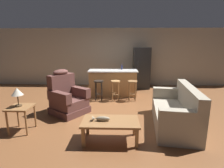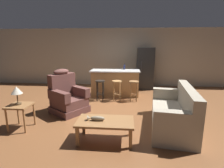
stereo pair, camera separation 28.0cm
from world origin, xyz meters
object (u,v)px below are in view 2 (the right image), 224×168
(coffee_table, at_px, (105,123))
(kitchen_island, at_px, (115,83))
(bar_stool_middle, at_px, (117,87))
(bottle_tall_green, at_px, (124,67))
(refrigerator, at_px, (145,68))
(table_lamp, at_px, (17,91))
(bar_stool_right, at_px, (134,87))
(couch, at_px, (175,113))
(recliner_near_lamp, at_px, (67,97))
(end_table, at_px, (20,109))
(fish_figurine, at_px, (96,118))
(bar_stool_left, at_px, (100,87))

(coffee_table, relative_size, kitchen_island, 0.61)
(bar_stool_middle, xyz_separation_m, bottle_tall_green, (0.23, 0.85, 0.56))
(kitchen_island, distance_m, refrigerator, 1.74)
(table_lamp, bearing_deg, bar_stool_right, 40.62)
(table_lamp, height_order, refrigerator, refrigerator)
(couch, distance_m, refrigerator, 3.78)
(coffee_table, distance_m, recliner_near_lamp, 1.92)
(recliner_near_lamp, relative_size, end_table, 2.14)
(bar_stool_middle, bearing_deg, coffee_table, -91.37)
(fish_figurine, height_order, bar_stool_middle, bar_stool_middle)
(couch, distance_m, kitchen_island, 2.96)
(bar_stool_left, height_order, bar_stool_right, same)
(end_table, distance_m, kitchen_island, 3.46)
(kitchen_island, xyz_separation_m, bottle_tall_green, (0.33, 0.22, 0.56))
(bar_stool_middle, height_order, refrigerator, refrigerator)
(kitchen_island, bearing_deg, recliner_near_lamp, -124.29)
(fish_figurine, bearing_deg, recliner_near_lamp, 126.38)
(bar_stool_left, xyz_separation_m, bar_stool_middle, (0.57, 0.00, 0.00))
(bar_stool_right, bearing_deg, recliner_near_lamp, -148.54)
(recliner_near_lamp, xyz_separation_m, bar_stool_left, (0.75, 1.16, 0.05))
(coffee_table, height_order, bar_stool_right, bar_stool_right)
(kitchen_island, distance_m, bar_stool_middle, 0.64)
(end_table, bearing_deg, bar_stool_right, 41.20)
(kitchen_island, bearing_deg, bar_stool_left, -126.51)
(coffee_table, xyz_separation_m, bar_stool_right, (0.63, 2.60, 0.11))
(coffee_table, relative_size, bottle_tall_green, 4.86)
(recliner_near_lamp, height_order, bar_stool_middle, recliner_near_lamp)
(refrigerator, bearing_deg, fish_figurine, -106.76)
(bar_stool_right, xyz_separation_m, bottle_tall_green, (-0.34, 0.85, 0.56))
(coffee_table, distance_m, fish_figurine, 0.21)
(table_lamp, xyz_separation_m, bar_stool_middle, (2.05, 2.25, -0.40))
(table_lamp, bearing_deg, coffee_table, -10.09)
(coffee_table, distance_m, table_lamp, 2.08)
(bottle_tall_green, bearing_deg, fish_figurine, -97.71)
(table_lamp, bearing_deg, bar_stool_middle, 47.61)
(kitchen_island, bearing_deg, table_lamp, -124.12)
(coffee_table, relative_size, fish_figurine, 3.24)
(kitchen_island, relative_size, bar_stool_right, 2.65)
(end_table, xyz_separation_m, table_lamp, (-0.04, 0.01, 0.41))
(fish_figurine, xyz_separation_m, recliner_near_lamp, (-1.08, 1.46, -0.04))
(coffee_table, xyz_separation_m, end_table, (-1.95, 0.34, 0.10))
(couch, bearing_deg, recliner_near_lamp, -7.30)
(table_lamp, bearing_deg, recliner_near_lamp, 56.17)
(fish_figurine, xyz_separation_m, end_table, (-1.77, 0.36, -0.00))
(coffee_table, bearing_deg, recliner_near_lamp, 131.01)
(refrigerator, bearing_deg, recliner_near_lamp, -129.00)
(coffee_table, height_order, end_table, end_table)
(recliner_near_lamp, height_order, bar_stool_left, recliner_near_lamp)
(bar_stool_right, bearing_deg, bottle_tall_green, 111.91)
(recliner_near_lamp, distance_m, end_table, 1.30)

